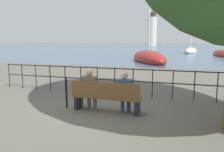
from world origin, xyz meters
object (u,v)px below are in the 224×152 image
(park_bench, at_px, (106,97))
(harbor_lighthouse, at_px, (152,30))
(sailboat_0, at_px, (191,51))
(sailboat_2, at_px, (148,58))
(seated_person_left, at_px, (90,87))
(seated_person_right, at_px, (124,90))
(closed_umbrella, at_px, (66,91))

(park_bench, height_order, harbor_lighthouse, harbor_lighthouse)
(sailboat_0, xyz_separation_m, harbor_lighthouse, (-18.16, 82.93, 8.51))
(sailboat_2, bearing_deg, park_bench, -110.51)
(seated_person_left, height_order, harbor_lighthouse, harbor_lighthouse)
(park_bench, xyz_separation_m, harbor_lighthouse, (-14.78, 119.75, 8.41))
(seated_person_left, bearing_deg, seated_person_right, 0.13)
(seated_person_right, bearing_deg, closed_umbrella, -178.06)
(park_bench, distance_m, closed_umbrella, 1.29)
(seated_person_left, bearing_deg, harbor_lighthouse, 96.79)
(park_bench, height_order, seated_person_left, seated_person_left)
(seated_person_left, xyz_separation_m, harbor_lighthouse, (-14.26, 119.67, 8.17))
(seated_person_right, distance_m, sailboat_2, 16.47)
(seated_person_right, relative_size, sailboat_0, 0.12)
(park_bench, height_order, sailboat_2, sailboat_2)
(seated_person_right, relative_size, harbor_lighthouse, 0.06)
(seated_person_right, height_order, sailboat_0, sailboat_0)
(seated_person_left, distance_m, seated_person_right, 1.05)
(seated_person_right, bearing_deg, sailboat_2, 96.20)
(sailboat_2, height_order, harbor_lighthouse, harbor_lighthouse)
(seated_person_right, xyz_separation_m, sailboat_0, (2.85, 36.75, -0.32))
(park_bench, bearing_deg, seated_person_right, 8.71)
(seated_person_right, bearing_deg, harbor_lighthouse, 97.29)
(park_bench, distance_m, seated_person_left, 0.58)
(closed_umbrella, bearing_deg, sailboat_0, 82.78)
(sailboat_0, distance_m, sailboat_2, 20.89)
(park_bench, bearing_deg, seated_person_left, 171.55)
(seated_person_right, xyz_separation_m, harbor_lighthouse, (-15.31, 119.67, 8.19))
(sailboat_0, height_order, sailboat_2, sailboat_0)
(sailboat_0, bearing_deg, harbor_lighthouse, 111.49)
(sailboat_2, xyz_separation_m, harbor_lighthouse, (-13.53, 103.30, 8.50))
(sailboat_2, bearing_deg, closed_umbrella, -114.98)
(seated_person_right, relative_size, sailboat_2, 0.14)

